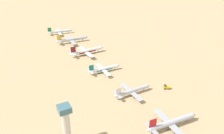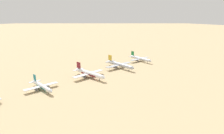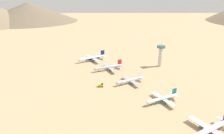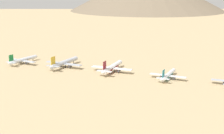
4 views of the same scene
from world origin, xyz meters
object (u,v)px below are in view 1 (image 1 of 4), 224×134
at_px(parked_jet_1, 171,122).
at_px(parked_jet_6, 60,32).
at_px(service_truck, 167,87).
at_px(parked_jet_3, 104,69).
at_px(control_tower, 66,123).
at_px(parked_jet_4, 87,51).
at_px(parked_jet_2, 132,91).
at_px(parked_jet_5, 72,39).

bearing_deg(parked_jet_1, parked_jet_6, 92.43).
relative_size(parked_jet_1, parked_jet_6, 1.07).
relative_size(parked_jet_6, service_truck, 6.66).
xyz_separation_m(parked_jet_3, control_tower, (-60.25, -72.73, 12.16)).
distance_m(service_truck, control_tower, 97.10).
relative_size(parked_jet_3, parked_jet_4, 0.81).
xyz_separation_m(parked_jet_1, service_truck, (29.12, 38.37, -1.87)).
distance_m(parked_jet_4, control_tower, 136.27).
height_order(parked_jet_6, service_truck, parked_jet_6).
relative_size(parked_jet_2, parked_jet_5, 0.81).
xyz_separation_m(parked_jet_4, control_tower, (-61.80, -120.92, 11.37)).
relative_size(service_truck, control_tower, 0.21).
bearing_deg(parked_jet_4, parked_jet_3, -91.84).
bearing_deg(parked_jet_2, parked_jet_4, 90.89).
height_order(parked_jet_3, parked_jet_6, parked_jet_6).
bearing_deg(parked_jet_2, parked_jet_1, -87.81).
xyz_separation_m(parked_jet_4, service_truck, (32.31, -101.21, -2.13)).
xyz_separation_m(parked_jet_5, parked_jet_6, (-3.94, 42.16, -0.58)).
relative_size(parked_jet_4, parked_jet_5, 1.00).
distance_m(parked_jet_2, service_truck, 31.60).
distance_m(parked_jet_4, service_truck, 106.27).
bearing_deg(parked_jet_5, control_tower, -109.64).
bearing_deg(parked_jet_6, parked_jet_4, -85.78).
distance_m(parked_jet_2, control_tower, 69.62).
bearing_deg(parked_jet_1, parked_jet_5, 91.77).
bearing_deg(parked_jet_4, service_truck, -72.29).
distance_m(parked_jet_2, parked_jet_6, 182.05).
xyz_separation_m(parked_jet_1, control_tower, (-64.99, 18.66, 11.63)).
relative_size(parked_jet_1, service_truck, 7.13).
height_order(parked_jet_4, parked_jet_5, parked_jet_5).
relative_size(parked_jet_1, parked_jet_2, 1.14).
xyz_separation_m(parked_jet_2, control_tower, (-63.26, -26.41, 12.14)).
bearing_deg(parked_jet_4, parked_jet_6, 94.22).
distance_m(parked_jet_5, control_tower, 176.76).
height_order(parked_jet_3, parked_jet_5, parked_jet_5).
bearing_deg(parked_jet_5, parked_jet_1, -88.23).
relative_size(parked_jet_3, control_tower, 1.28).
height_order(parked_jet_2, parked_jet_4, parked_jet_4).
bearing_deg(parked_jet_3, parked_jet_5, 90.59).
bearing_deg(parked_jet_6, parked_jet_5, -84.66).
distance_m(parked_jet_4, parked_jet_5, 45.29).
bearing_deg(parked_jet_3, parked_jet_2, -86.28).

